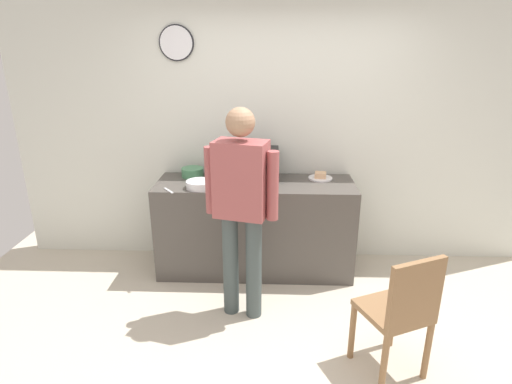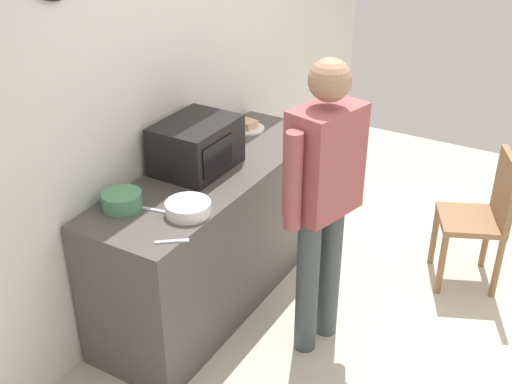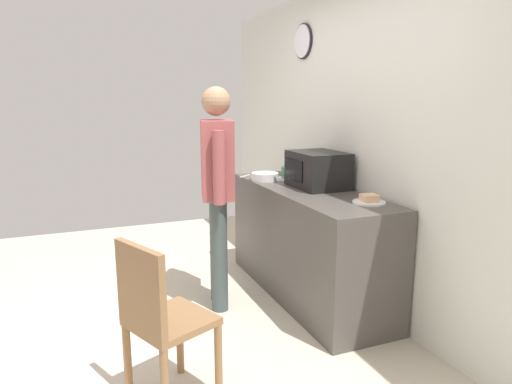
{
  "view_description": "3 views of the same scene",
  "coord_description": "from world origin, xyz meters",
  "views": [
    {
      "loc": [
        -0.09,
        -2.56,
        2.17
      ],
      "look_at": [
        -0.22,
        0.9,
        0.94
      ],
      "focal_mm": 29.25,
      "sensor_mm": 36.0,
      "label": 1
    },
    {
      "loc": [
        -3.08,
        -0.74,
        2.63
      ],
      "look_at": [
        -0.4,
        0.83,
        0.95
      ],
      "focal_mm": 44.59,
      "sensor_mm": 36.0,
      "label": 2
    },
    {
      "loc": [
        3.07,
        -0.59,
        1.66
      ],
      "look_at": [
        -0.34,
        0.79,
        0.91
      ],
      "focal_mm": 32.38,
      "sensor_mm": 36.0,
      "label": 3
    }
  ],
  "objects": [
    {
      "name": "cereal_bowl",
      "position": [
        -0.74,
        1.04,
        0.96
      ],
      "size": [
        0.25,
        0.25,
        0.07
      ],
      "primitive_type": "cylinder",
      "color": "white",
      "rests_on": "kitchen_counter"
    },
    {
      "name": "spoon_utensil",
      "position": [
        -0.81,
        1.24,
        0.93
      ],
      "size": [
        0.05,
        0.17,
        0.01
      ],
      "primitive_type": "cube",
      "rotation": [
        0.0,
        0.0,
        1.75
      ],
      "color": "silver",
      "rests_on": "kitchen_counter"
    },
    {
      "name": "microwave",
      "position": [
        -0.27,
        1.32,
        1.07
      ],
      "size": [
        0.5,
        0.39,
        0.3
      ],
      "color": "black",
      "rests_on": "kitchen_counter"
    },
    {
      "name": "fork_utensil",
      "position": [
        -1.01,
        0.95,
        0.93
      ],
      "size": [
        0.12,
        0.15,
        0.01
      ],
      "primitive_type": "cube",
      "rotation": [
        0.0,
        0.0,
        2.24
      ],
      "color": "silver",
      "rests_on": "kitchen_counter"
    },
    {
      "name": "sandwich_plate",
      "position": [
        0.4,
        1.37,
        0.94
      ],
      "size": [
        0.24,
        0.24,
        0.07
      ],
      "color": "white",
      "rests_on": "kitchen_counter"
    },
    {
      "name": "kitchen_counter",
      "position": [
        -0.24,
        1.22,
        0.46
      ],
      "size": [
        1.9,
        0.62,
        0.92
      ],
      "primitive_type": "cube",
      "color": "#4C4742",
      "rests_on": "ground_plane"
    },
    {
      "name": "salad_bowl",
      "position": [
        -0.87,
        1.39,
        0.97
      ],
      "size": [
        0.22,
        0.22,
        0.09
      ],
      "primitive_type": "cylinder",
      "color": "#4C8E60",
      "rests_on": "kitchen_counter"
    },
    {
      "name": "back_wall",
      "position": [
        -0.0,
        1.6,
        1.3
      ],
      "size": [
        5.4,
        0.13,
        2.6
      ],
      "color": "silver",
      "rests_on": "ground_plane"
    },
    {
      "name": "wooden_chair",
      "position": [
        0.78,
        -0.21,
        0.52
      ],
      "size": [
        0.53,
        0.53,
        0.94
      ],
      "color": "olive",
      "rests_on": "ground_plane"
    },
    {
      "name": "person_standing",
      "position": [
        -0.32,
        0.46,
        1.03
      ],
      "size": [
        0.57,
        0.33,
        1.75
      ],
      "color": "#3E4A4A",
      "rests_on": "ground_plane"
    },
    {
      "name": "ground_plane",
      "position": [
        0.0,
        0.0,
        0.0
      ],
      "size": [
        6.0,
        6.0,
        0.0
      ],
      "primitive_type": "plane",
      "color": "beige"
    }
  ]
}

